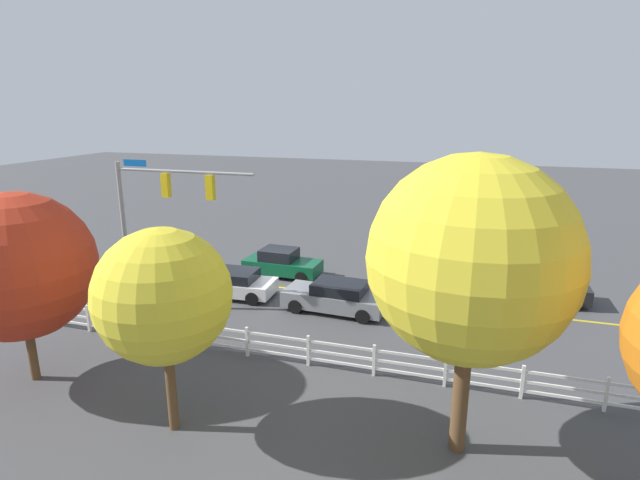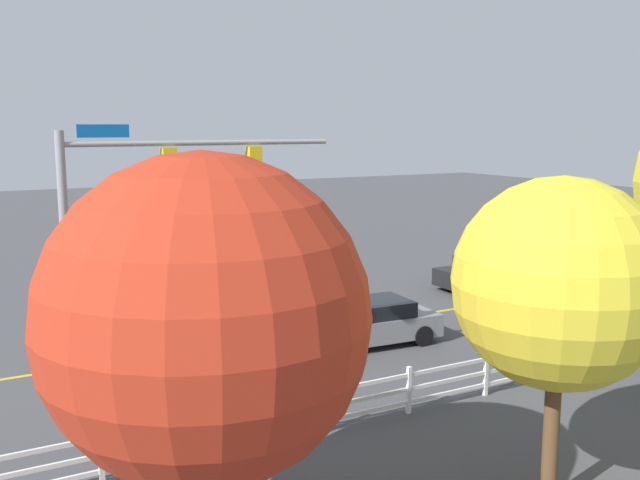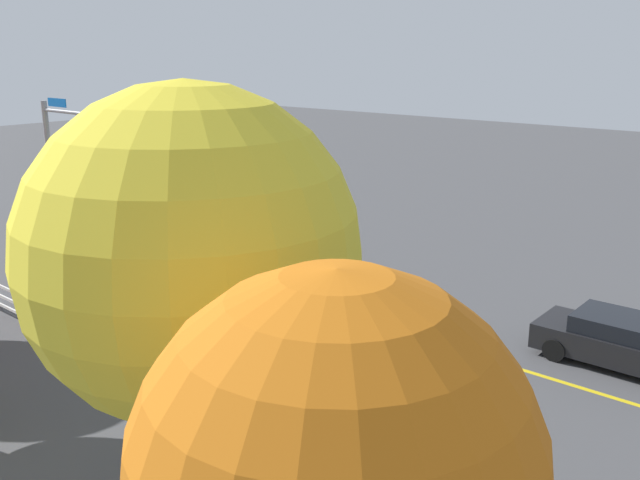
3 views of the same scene
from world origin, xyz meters
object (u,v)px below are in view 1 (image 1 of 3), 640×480
Objects in this scene: tree_0 at (472,260)px; tree_3 at (18,266)px; car_2 at (282,263)px; tree_2 at (163,296)px; car_0 at (336,297)px; car_1 at (534,286)px; pedestrian at (159,291)px; car_3 at (232,283)px.

tree_3 is (13.82, 0.48, -1.35)m from tree_0.
tree_0 is (-9.68, 11.89, 4.65)m from car_2.
car_2 is 0.71× the size of tree_2.
tree_2 is (2.20, 9.53, 3.37)m from car_0.
car_1 is 17.42m from pedestrian.
car_0 is at bearing -159.44° from pedestrian.
car_2 reaches higher than car_0.
tree_0 reaches higher than car_2.
car_1 is 14.43m from car_3.
car_2 is 2.47× the size of pedestrian.
car_3 is at bearing -72.48° from tree_2.
car_3 is (5.31, -0.32, -0.04)m from car_0.
tree_3 is (8.21, 8.56, 3.32)m from car_0.
car_1 is 0.79× the size of tree_2.
car_1 is 1.07× the size of car_3.
tree_0 reaches higher than tree_3.
tree_3 reaches higher than car_0.
tree_0 is at bearing -178.00° from tree_3.
tree_0 reaches higher than tree_2.
tree_0 reaches higher than car_1.
pedestrian is (7.59, 2.27, 0.24)m from car_0.
car_2 is at bearing -112.00° from car_3.
car_1 is at bearing -151.33° from car_0.
car_3 is 9.93m from tree_3.
car_2 is at bearing -116.06° from pedestrian.
tree_3 is (4.13, 12.37, 3.30)m from car_2.
tree_0 is 1.34× the size of tree_2.
car_2 is 16.02m from tree_0.
tree_3 is at bearing -9.21° from tree_2.
car_1 is at bearing -167.58° from car_3.
car_3 is 0.68× the size of tree_3.
car_0 is 0.73× the size of tree_3.
tree_0 is at bearing -48.47° from car_2.
tree_3 is at bearing 49.53° from car_0.
tree_3 is (6.01, -0.97, -0.05)m from tree_2.
car_0 is 5.32m from car_3.
pedestrian is 7.03m from tree_3.
car_0 is 1.12× the size of car_2.
car_1 is at bearing -143.11° from tree_3.
tree_0 reaches higher than car_0.
car_1 is 1.12× the size of car_2.
car_0 reaches higher than car_3.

